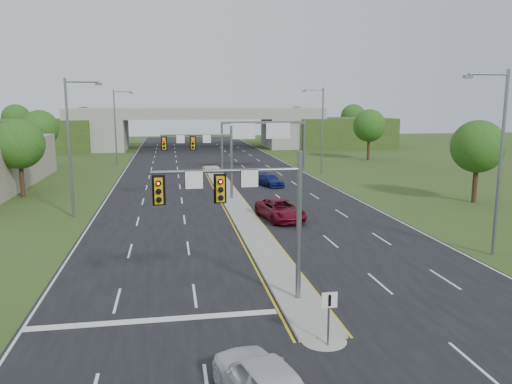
{
  "coord_description": "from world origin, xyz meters",
  "views": [
    {
      "loc": [
        -5.66,
        -21.29,
        9.09
      ],
      "look_at": [
        0.15,
        12.29,
        3.0
      ],
      "focal_mm": 35.0,
      "sensor_mm": 36.0,
      "label": 1
    }
  ],
  "objects_px": {
    "keep_right_sign": "(329,310)",
    "car_far_b": "(270,180)",
    "overpass": "(198,131)",
    "car_far_a": "(280,210)",
    "signal_mast_far": "(207,151)",
    "sign_gantry": "(263,132)",
    "signal_mast_near": "(250,204)",
    "car_white": "(263,381)"
  },
  "relations": [
    {
      "from": "keep_right_sign",
      "to": "car_far_a",
      "type": "xyz_separation_m",
      "value": [
        2.78,
        20.75,
        -0.71
      ]
    },
    {
      "from": "sign_gantry",
      "to": "car_far_a",
      "type": "bearing_deg",
      "value": -97.74
    },
    {
      "from": "signal_mast_far",
      "to": "car_white",
      "type": "height_order",
      "value": "signal_mast_far"
    },
    {
      "from": "signal_mast_far",
      "to": "keep_right_sign",
      "type": "bearing_deg",
      "value": -85.61
    },
    {
      "from": "signal_mast_far",
      "to": "keep_right_sign",
      "type": "distance_m",
      "value": 29.71
    },
    {
      "from": "signal_mast_far",
      "to": "sign_gantry",
      "type": "height_order",
      "value": "signal_mast_far"
    },
    {
      "from": "car_white",
      "to": "car_far_a",
      "type": "height_order",
      "value": "car_white"
    },
    {
      "from": "keep_right_sign",
      "to": "car_white",
      "type": "bearing_deg",
      "value": -133.77
    },
    {
      "from": "overpass",
      "to": "car_far_a",
      "type": "xyz_separation_m",
      "value": [
        2.78,
        -63.78,
        -2.74
      ]
    },
    {
      "from": "signal_mast_near",
      "to": "overpass",
      "type": "height_order",
      "value": "overpass"
    },
    {
      "from": "keep_right_sign",
      "to": "car_white",
      "type": "distance_m",
      "value": 4.53
    },
    {
      "from": "keep_right_sign",
      "to": "sign_gantry",
      "type": "distance_m",
      "value": 50.04
    },
    {
      "from": "car_white",
      "to": "car_far_b",
      "type": "relative_size",
      "value": 1.09
    },
    {
      "from": "car_far_b",
      "to": "overpass",
      "type": "bearing_deg",
      "value": 78.02
    },
    {
      "from": "keep_right_sign",
      "to": "car_far_b",
      "type": "bearing_deg",
      "value": 82.06
    },
    {
      "from": "keep_right_sign",
      "to": "overpass",
      "type": "height_order",
      "value": "overpass"
    },
    {
      "from": "car_far_a",
      "to": "signal_mast_far",
      "type": "bearing_deg",
      "value": 110.62
    },
    {
      "from": "signal_mast_near",
      "to": "car_white",
      "type": "bearing_deg",
      "value": -96.18
    },
    {
      "from": "signal_mast_far",
      "to": "car_far_b",
      "type": "bearing_deg",
      "value": 44.83
    },
    {
      "from": "signal_mast_near",
      "to": "overpass",
      "type": "bearing_deg",
      "value": 88.38
    },
    {
      "from": "signal_mast_far",
      "to": "sign_gantry",
      "type": "bearing_deg",
      "value": 65.89
    },
    {
      "from": "sign_gantry",
      "to": "car_white",
      "type": "xyz_separation_m",
      "value": [
        -9.78,
        -52.68,
        -4.4
      ]
    },
    {
      "from": "sign_gantry",
      "to": "car_far_a",
      "type": "height_order",
      "value": "sign_gantry"
    },
    {
      "from": "signal_mast_far",
      "to": "keep_right_sign",
      "type": "height_order",
      "value": "signal_mast_far"
    },
    {
      "from": "signal_mast_far",
      "to": "signal_mast_near",
      "type": "bearing_deg",
      "value": -90.0
    },
    {
      "from": "signal_mast_near",
      "to": "car_far_a",
      "type": "relative_size",
      "value": 1.23
    },
    {
      "from": "signal_mast_far",
      "to": "car_far_a",
      "type": "height_order",
      "value": "signal_mast_far"
    },
    {
      "from": "sign_gantry",
      "to": "car_far_a",
      "type": "relative_size",
      "value": 2.04
    },
    {
      "from": "signal_mast_near",
      "to": "car_far_b",
      "type": "relative_size",
      "value": 1.59
    },
    {
      "from": "signal_mast_near",
      "to": "car_far_a",
      "type": "height_order",
      "value": "signal_mast_near"
    },
    {
      "from": "car_white",
      "to": "overpass",
      "type": "bearing_deg",
      "value": -106.41
    },
    {
      "from": "sign_gantry",
      "to": "keep_right_sign",
      "type": "bearing_deg",
      "value": -97.7
    },
    {
      "from": "signal_mast_near",
      "to": "keep_right_sign",
      "type": "bearing_deg",
      "value": -63.06
    },
    {
      "from": "car_far_a",
      "to": "overpass",
      "type": "bearing_deg",
      "value": 83.02
    },
    {
      "from": "signal_mast_near",
      "to": "overpass",
      "type": "distance_m",
      "value": 80.11
    },
    {
      "from": "keep_right_sign",
      "to": "car_far_b",
      "type": "height_order",
      "value": "keep_right_sign"
    },
    {
      "from": "signal_mast_far",
      "to": "car_far_b",
      "type": "xyz_separation_m",
      "value": [
        7.39,
        7.35,
        -4.07
      ]
    },
    {
      "from": "car_far_b",
      "to": "car_far_a",
      "type": "bearing_deg",
      "value": -116.43
    },
    {
      "from": "car_far_a",
      "to": "signal_mast_near",
      "type": "bearing_deg",
      "value": -116.69
    },
    {
      "from": "keep_right_sign",
      "to": "car_far_a",
      "type": "relative_size",
      "value": 0.39
    },
    {
      "from": "car_white",
      "to": "signal_mast_far",
      "type": "bearing_deg",
      "value": -105.85
    },
    {
      "from": "keep_right_sign",
      "to": "car_far_b",
      "type": "xyz_separation_m",
      "value": [
        5.13,
        36.8,
        -0.86
      ]
    }
  ]
}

